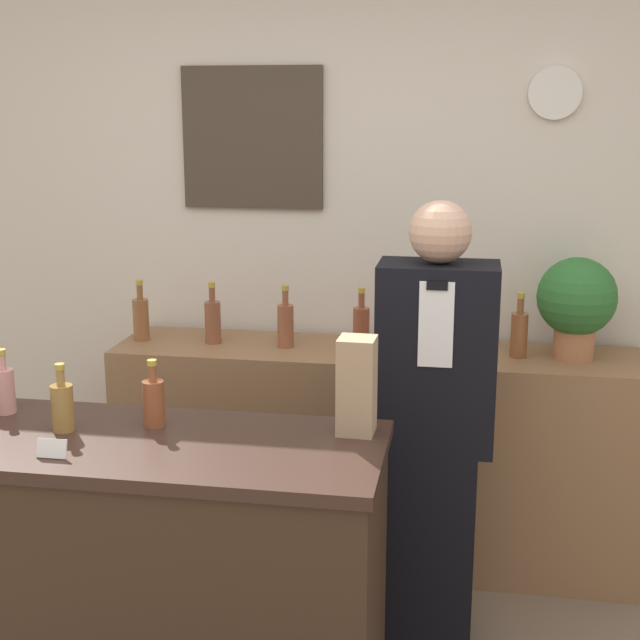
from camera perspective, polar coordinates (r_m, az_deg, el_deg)
back_wall at (r=3.98m, az=2.11°, el=5.02°), size 5.20×0.09×2.70m
back_shelf at (r=3.91m, az=3.45°, el=-8.60°), size 2.22×0.47×0.94m
display_counter at (r=2.97m, az=-10.21°, el=-16.21°), size 1.41×0.60×0.96m
shopkeeper at (r=3.23m, az=7.31°, el=-7.04°), size 0.41×0.26×1.64m
potted_plant at (r=3.72m, az=16.10°, el=1.17°), size 0.32×0.32×0.42m
paper_bag at (r=2.73m, az=2.37°, el=-4.23°), size 0.12×0.12×0.30m
price_card_right at (r=2.70m, az=-16.79°, el=-7.88°), size 0.09×0.02×0.06m
counter_bottle_0 at (r=3.11m, az=-19.56°, el=-4.19°), size 0.07×0.07×0.22m
counter_bottle_1 at (r=2.88m, az=-16.16°, el=-5.29°), size 0.07×0.07×0.22m
counter_bottle_2 at (r=2.86m, az=-10.60°, el=-5.14°), size 0.07×0.07×0.22m
shelf_bottle_0 at (r=3.97m, az=-11.39°, el=0.15°), size 0.07×0.07×0.27m
shelf_bottle_1 at (r=3.87m, az=-6.88°, el=-0.02°), size 0.07×0.07×0.27m
shelf_bottle_2 at (r=3.78m, az=-2.22°, el=-0.25°), size 0.07×0.07×0.27m
shelf_bottle_3 at (r=3.73m, az=2.65°, el=-0.45°), size 0.07×0.07×0.27m
shelf_bottle_4 at (r=3.73m, az=7.64°, el=-0.55°), size 0.07×0.07×0.27m
shelf_bottle_5 at (r=3.72m, az=12.62°, el=-0.83°), size 0.07×0.07×0.27m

